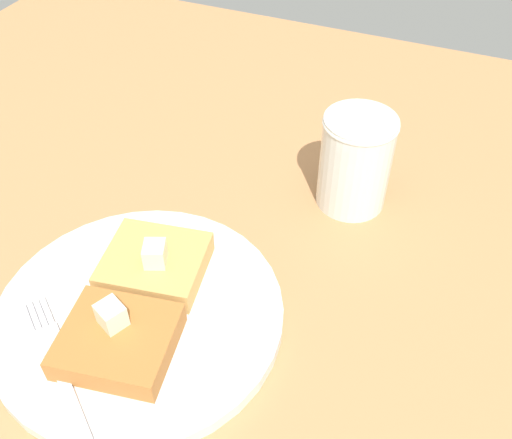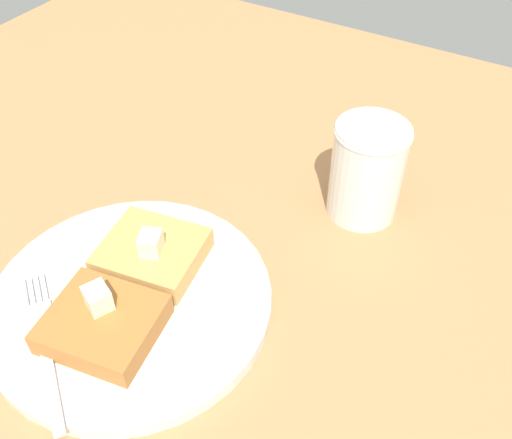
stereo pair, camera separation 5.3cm
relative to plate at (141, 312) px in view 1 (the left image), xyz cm
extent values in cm
cube|color=#B87D4D|center=(-0.15, -6.45, -1.89)|extent=(122.30, 122.30, 2.22)
cylinder|color=silver|center=(0.00, 0.00, -0.10)|extent=(25.03, 25.03, 1.36)
torus|color=gray|center=(0.00, 0.00, 0.18)|extent=(25.03, 25.03, 0.80)
cube|color=#AF6B30|center=(-4.18, -0.71, 1.69)|extent=(9.31, 10.03, 2.23)
cube|color=tan|center=(4.18, 0.71, 1.69)|extent=(9.31, 10.03, 2.23)
cube|color=#F6E9CA|center=(-3.43, -0.04, 3.84)|extent=(2.57, 2.67, 2.07)
cube|color=#EFF1C6|center=(3.59, 0.09, 3.84)|extent=(2.62, 2.51, 2.07)
cube|color=silver|center=(-9.73, -0.06, 0.76)|extent=(6.73, 8.54, 0.36)
cube|color=silver|center=(-5.88, 5.06, 0.76)|extent=(3.44, 3.56, 0.36)
cube|color=silver|center=(-4.74, 7.95, 0.76)|extent=(2.18, 2.75, 0.36)
cube|color=silver|center=(-4.30, 7.62, 0.76)|extent=(2.18, 2.75, 0.36)
cube|color=silver|center=(-3.86, 7.29, 0.76)|extent=(2.18, 2.75, 0.36)
cube|color=silver|center=(-3.42, 6.96, 0.76)|extent=(2.18, 2.75, 0.36)
cylinder|color=#54280A|center=(22.10, -12.62, 2.52)|extent=(6.69, 6.69, 6.61)
cylinder|color=silver|center=(22.10, -12.62, 4.37)|extent=(7.27, 7.27, 10.31)
torus|color=silver|center=(22.10, -12.62, 9.08)|extent=(7.48, 7.48, 0.50)
camera|label=1|loc=(-24.03, -20.93, 40.18)|focal=40.00mm
camera|label=2|loc=(-21.68, -25.63, 40.18)|focal=40.00mm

